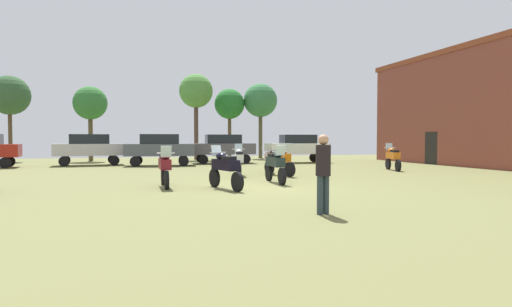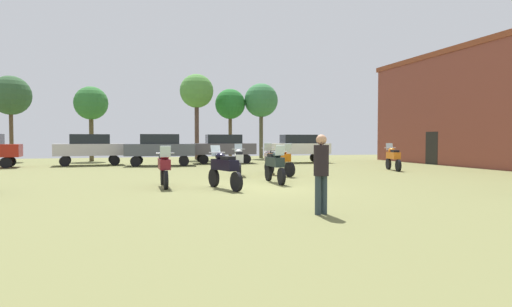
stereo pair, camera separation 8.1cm
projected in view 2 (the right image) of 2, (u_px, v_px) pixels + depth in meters
The scene contains 18 objects.
ground_plane at pixel (254, 188), 14.74m from camera, with size 44.00×52.00×0.02m.
motorcycle_1 at pixel (275, 164), 16.19m from camera, with size 0.62×2.24×1.48m.
motorcycle_2 at pixel (239, 160), 19.32m from camera, with size 0.72×2.17×1.48m.
motorcycle_3 at pixel (224, 168), 14.24m from camera, with size 0.83×2.22×1.49m.
motorcycle_5 at pixel (279, 160), 19.43m from camera, with size 0.86×2.19×1.51m.
motorcycle_7 at pixel (268, 158), 20.98m from camera, with size 0.84×2.13×1.51m.
motorcycle_8 at pixel (164, 167), 14.84m from camera, with size 0.62×2.18×1.47m.
motorcycle_9 at pixel (393, 157), 22.65m from camera, with size 0.77×2.11×1.47m.
car_1 at pixel (90, 147), 27.06m from camera, with size 4.46×2.24×2.00m.
car_2 at pixel (224, 147), 29.26m from camera, with size 4.37×1.98×2.00m.
car_4 at pixel (160, 147), 26.67m from camera, with size 4.46×2.21×2.00m.
car_5 at pixel (298, 146), 30.09m from camera, with size 4.42×2.10×2.00m.
person_1 at pixel (321, 168), 9.46m from camera, with size 0.40×0.40×1.81m.
tree_1 at pixel (91, 104), 32.10m from camera, with size 2.53×2.53×5.71m.
tree_2 at pixel (197, 92), 34.58m from camera, with size 2.76×2.76×7.03m.
tree_4 at pixel (11, 96), 31.72m from camera, with size 2.95×2.95×6.47m.
tree_5 at pixel (230, 105), 36.52m from camera, with size 2.61×2.61×6.04m.
tree_6 at pixel (261, 101), 36.82m from camera, with size 2.94×2.94×6.56m.
Camera 2 is at (-3.97, -14.14, 1.73)m, focal length 29.50 mm.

